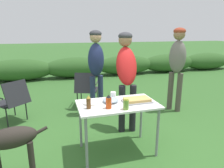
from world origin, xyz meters
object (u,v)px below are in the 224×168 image
standing_person_with_beanie (126,69)px  camp_chair_green_behind_table (12,99)px  hot_sauce_bottle (109,102)px  dog (7,143)px  paper_cup_stack (113,95)px  beer_bottle (89,102)px  standing_person_in_dark_puffer (177,60)px  plate_stack (91,103)px  camp_chair_near_hedge (86,87)px  mixing_bowl (111,100)px  standing_person_in_gray_fleece (96,63)px  food_tray (137,100)px  relish_jar (126,104)px  folding_table (118,109)px

standing_person_with_beanie → camp_chair_green_behind_table: bearing=165.3°
standing_person_with_beanie → hot_sauce_bottle: bearing=-116.3°
hot_sauce_bottle → dog: 1.23m
paper_cup_stack → beer_bottle: bearing=-145.3°
beer_bottle → standing_person_in_dark_puffer: (2.11, 1.23, 0.30)m
plate_stack → hot_sauce_bottle: hot_sauce_bottle is taller
paper_cup_stack → beer_bottle: beer_bottle is taller
camp_chair_near_hedge → mixing_bowl: bearing=-68.5°
standing_person_in_gray_fleece → camp_chair_green_behind_table: bearing=162.8°
mixing_bowl → camp_chair_green_behind_table: camp_chair_green_behind_table is taller
food_tray → standing_person_in_gray_fleece: bearing=100.5°
food_tray → plate_stack: 0.65m
standing_person_in_gray_fleece → hot_sauce_bottle: bearing=-112.6°
beer_bottle → standing_person_with_beanie: standing_person_with_beanie is taller
food_tray → beer_bottle: size_ratio=2.24×
mixing_bowl → standing_person_with_beanie: standing_person_with_beanie is taller
mixing_bowl → relish_jar: (0.12, -0.31, 0.04)m
relish_jar → standing_person_with_beanie: bearing=69.6°
plate_stack → standing_person_in_dark_puffer: (2.05, 1.06, 0.38)m
beer_bottle → dog: beer_bottle is taller
food_tray → relish_jar: relish_jar is taller
plate_stack → relish_jar: relish_jar is taller
plate_stack → standing_person_in_gray_fleece: (0.37, 1.34, 0.35)m
plate_stack → paper_cup_stack: bearing=17.5°
hot_sauce_bottle → standing_person_in_gray_fleece: 1.61m
folding_table → standing_person_with_beanie: 0.87m
mixing_bowl → standing_person_in_dark_puffer: 2.11m
relish_jar → standing_person_in_dark_puffer: size_ratio=0.08×
hot_sauce_bottle → camp_chair_green_behind_table: bearing=131.8°
paper_cup_stack → food_tray: bearing=-39.7°
folding_table → mixing_bowl: (-0.08, 0.07, 0.11)m
standing_person_in_dark_puffer → camp_chair_green_behind_table: bearing=-128.4°
relish_jar → camp_chair_near_hedge: relish_jar is taller
folding_table → camp_chair_near_hedge: (-0.13, 1.90, -0.20)m
plate_stack → beer_bottle: beer_bottle is taller
standing_person_with_beanie → standing_person_in_dark_puffer: standing_person_in_dark_puffer is taller
camp_chair_green_behind_table → camp_chair_near_hedge: size_ratio=1.00×
folding_table → standing_person_with_beanie: (0.37, 0.67, 0.42)m
relish_jar → folding_table: bearing=98.4°
standing_person_with_beanie → standing_person_in_gray_fleece: size_ratio=0.98×
folding_table → camp_chair_near_hedge: 1.92m
plate_stack → camp_chair_near_hedge: bearing=82.9°
food_tray → dog: size_ratio=0.48×
standing_person_in_dark_puffer → camp_chair_green_behind_table: standing_person_in_dark_puffer is taller
plate_stack → dog: plate_stack is taller
standing_person_with_beanie → camp_chair_near_hedge: standing_person_with_beanie is taller
paper_cup_stack → hot_sauce_bottle: bearing=-115.1°
camp_chair_green_behind_table → camp_chair_near_hedge: (1.47, 0.43, 0.00)m
folding_table → hot_sauce_bottle: bearing=-140.9°
plate_stack → folding_table: bearing=-16.1°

